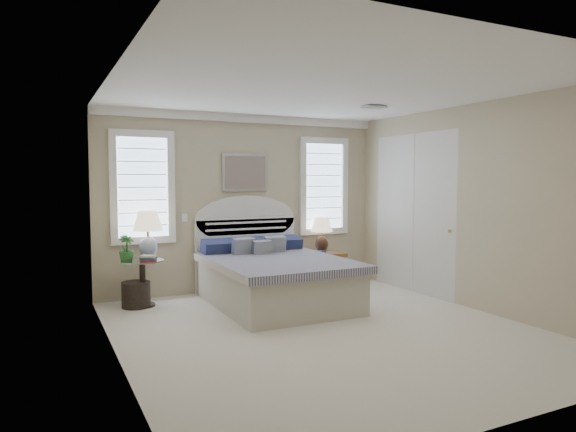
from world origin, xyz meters
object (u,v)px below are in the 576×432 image
Objects in this scene: bed at (273,275)px; nightstand_right at (328,262)px; lamp_right at (322,230)px; lamp_left at (148,229)px; side_table_left at (143,278)px; floor_pot at (136,295)px.

nightstand_right is at bearing 28.03° from bed.
lamp_right is (-0.04, 0.13, 0.50)m from nightstand_right.
lamp_left is at bearing 154.21° from bed.
side_table_left is 1.67× the size of floor_pot.
side_table_left is at bearing -175.42° from lamp_right.
bed is 1.47m from nightstand_right.
bed is 1.85m from floor_pot.
lamp_left is at bearing 38.54° from floor_pot.
side_table_left is 2.96m from lamp_right.
lamp_left is 1.14× the size of lamp_right.
floor_pot is 0.90m from lamp_left.
nightstand_right is at bearing 1.94° from side_table_left.
bed is 6.03× the size of floor_pot.
lamp_right reaches higher than floor_pot.
bed is 3.45× the size of lamp_left.
side_table_left is at bearing 160.26° from bed.
side_table_left is 0.67m from lamp_left.
bed is 1.83m from lamp_left.
lamp_left is (-2.84, 0.05, 0.65)m from nightstand_right.
lamp_right is (3.00, 0.24, 0.71)m from floor_pot.
bed is 1.58m from lamp_right.
nightstand_right is at bearing 2.03° from floor_pot.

